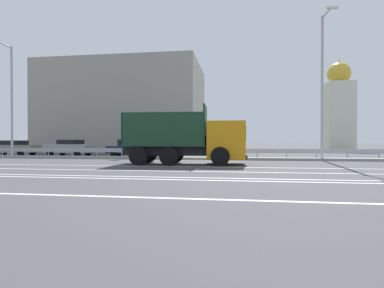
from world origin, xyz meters
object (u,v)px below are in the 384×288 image
Objects in this scene: dump_truck at (199,142)px; parked_car_2 at (70,148)px; street_lamp_0 at (11,96)px; parked_car_1 at (12,148)px; median_road_sign at (126,142)px; parked_car_3 at (130,148)px; church_tower at (339,107)px; street_lamp_1 at (323,81)px.

dump_truck is 1.63× the size of parked_car_2.
street_lamp_0 reaches higher than parked_car_1.
street_lamp_0 is 1.88× the size of parked_car_1.
median_road_sign is 3.07m from parked_car_3.
street_lamp_0 reaches higher than median_road_sign.
street_lamp_0 is 2.29× the size of parked_car_3.
church_tower is at bearing 36.00° from street_lamp_0.
parked_car_3 is at bearing 103.35° from median_road_sign.
parked_car_3 is at bearing 18.16° from street_lamp_0.
street_lamp_1 is (8.06, 4.36, 4.21)m from dump_truck.
church_tower is at bearing 69.78° from street_lamp_1.
street_lamp_1 is (14.22, -0.04, 4.21)m from median_road_sign.
median_road_sign is at bearing 179.86° from street_lamp_1.
parked_car_2 is 36.27m from church_tower.
church_tower is at bearing -51.30° from parked_car_2.
parked_car_1 is (-12.19, 3.21, -0.54)m from median_road_sign.
street_lamp_1 reaches higher than dump_truck.
parked_car_3 is at bearing -90.12° from parked_car_2.
street_lamp_0 is 23.90m from street_lamp_1.
median_road_sign is 14.83m from street_lamp_1.
dump_truck is 33.12m from church_tower.
street_lamp_0 is at bearing 180.00° from median_road_sign.
street_lamp_0 is at bearing -144.48° from parked_car_1.
median_road_sign is 10.36m from street_lamp_0.
dump_truck reaches higher than parked_car_2.
median_road_sign is 0.24× the size of street_lamp_1.
parked_car_2 is at bearing -98.18° from parked_car_3.
street_lamp_0 is 10.36m from parked_car_3.
median_road_sign is 33.38m from church_tower.
church_tower reaches higher than street_lamp_1.
street_lamp_1 reaches higher than street_lamp_0.
street_lamp_1 is at bearing -99.50° from parked_car_1.
dump_truck is at bearing -117.25° from parked_car_2.
parked_car_2 is at bearing 47.48° from street_lamp_0.
parked_car_3 is (8.98, 2.94, -4.24)m from street_lamp_0.
parked_car_3 is 0.29× the size of church_tower.
parked_car_3 is at bearing -138.72° from church_tower.
parked_car_3 is (11.49, -0.26, 0.01)m from parked_car_1.
parked_car_2 reaches higher than parked_car_1.
dump_truck is 10.08m from street_lamp_1.
parked_car_2 is 1.12× the size of parked_car_3.
dump_truck is 0.53× the size of church_tower.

